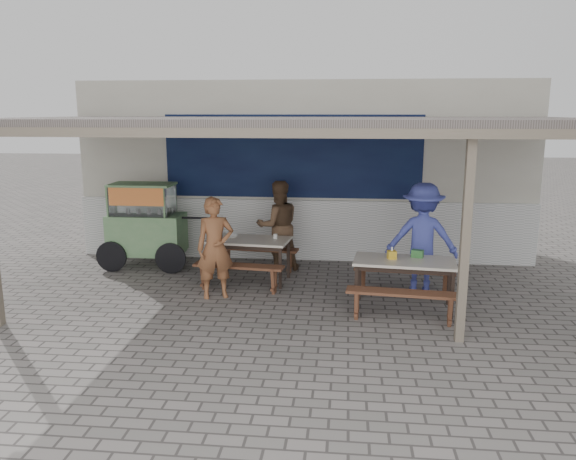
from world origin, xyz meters
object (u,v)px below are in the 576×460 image
Objects in this scene: condiment_jar at (275,236)px; condiment_bowl at (232,236)px; patron_wall_side at (278,226)px; patron_right_table at (422,238)px; donation_box at (417,254)px; table_left at (249,243)px; patron_street_side at (215,248)px; table_right at (404,265)px; bench_right_wall at (404,275)px; bench_right_street at (403,299)px; vendor_cart at (145,222)px; bench_left_street at (239,271)px; tissue_box at (392,255)px; bench_left_wall at (258,254)px.

condiment_bowl is (-0.76, 0.04, -0.02)m from condiment_jar.
patron_wall_side is 8.55× the size of condiment_bowl.
patron_right_table is (2.48, -1.03, 0.06)m from patron_wall_side.
donation_box is 2.13× the size of condiment_jar.
condiment_jar is (0.46, 0.09, 0.12)m from table_left.
patron_wall_side reaches higher than patron_street_side.
table_right is 0.68m from bench_right_wall.
table_left is 2.92m from donation_box.
donation_box is (0.27, 0.77, 0.47)m from bench_right_street.
table_right is 9.06× the size of donation_box.
bench_right_street is at bearing 77.75° from patron_right_table.
table_left is at bearing 161.93° from table_right.
condiment_jar is (0.03, -0.68, -0.05)m from patron_wall_side.
bench_left_street is at bearing -32.13° from vendor_cart.
table_left is at bearing 155.26° from tissue_box.
donation_box reaches higher than condiment_bowl.
patron_street_side is (-2.85, 0.81, 0.46)m from bench_right_street.
vendor_cart is (-2.08, 0.67, 0.20)m from table_left.
patron_right_table reaches higher than patron_wall_side.
donation_box is at bearing -24.52° from condiment_jar.
bench_left_street is 18.85× the size of condiment_jar.
patron_right_table is (3.27, 0.66, 0.09)m from patron_street_side.
vendor_cart reaches higher than tissue_box.
table_left is 0.73× the size of vendor_cart.
bench_left_street is at bearing 162.09° from bench_right_street.
patron_street_side is 3.34m from patron_right_table.
bench_left_wall is (0.13, 1.19, 0.00)m from bench_left_street.
donation_box is at bearing -1.17° from bench_left_street.
vendor_cart is 5.07m from patron_right_table.
bench_right_wall is 0.75m from tissue_box.
tissue_box is 0.72× the size of donation_box.
vendor_cart is at bearing 158.39° from tissue_box.
bench_left_wall is 2.89m from tissue_box.
bench_left_wall is 3.05m from table_right.
bench_left_wall is at bearing 149.90° from donation_box.
patron_right_table is at bearing -6.88° from condiment_bowl.
vendor_cart is (-2.01, 1.27, 0.53)m from bench_left_street.
patron_wall_side is 9.78× the size of donation_box.
condiment_jar reaches higher than bench_right_wall.
tissue_box is 2.24m from condiment_jar.
bench_right_street is at bearing -17.77° from bench_left_street.
condiment_jar is (0.82, 1.01, -0.02)m from patron_street_side.
tissue_box is at bearing 60.33° from patron_right_table.
donation_box reaches higher than condiment_jar.
condiment_jar is (-2.03, 1.82, 0.45)m from bench_right_street.
bench_left_wall is 0.95× the size of bench_right_wall.
patron_street_side is 2.73m from tissue_box.
bench_right_wall is 0.89× the size of patron_right_table.
bench_right_street and bench_right_wall have the same top height.
bench_left_street is 0.84× the size of patron_right_table.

